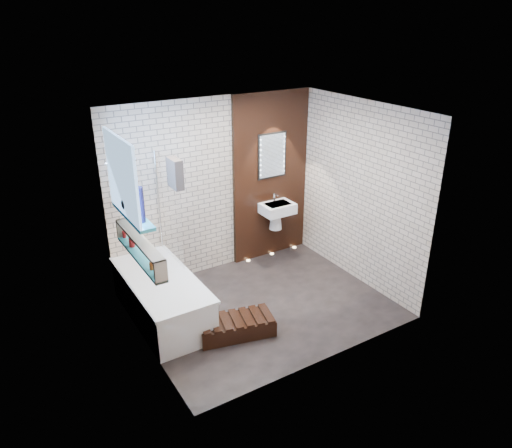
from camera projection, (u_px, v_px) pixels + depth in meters
ground at (262, 306)px, 6.53m from camera, size 3.20×3.20×0.00m
room_shell at (262, 217)px, 6.01m from camera, size 3.24×3.20×2.60m
walnut_panel at (271, 177)px, 7.45m from camera, size 1.30×0.06×2.60m
clerestory_window at (124, 185)px, 5.29m from camera, size 0.18×1.00×0.94m
display_niche at (140, 249)px, 5.43m from camera, size 0.14×1.30×0.26m
bathtub at (162, 298)px, 6.18m from camera, size 0.79×1.74×0.70m
bath_screen at (169, 209)px, 6.29m from camera, size 0.01×0.78×1.40m
towel at (175, 173)px, 5.84m from camera, size 0.11×0.28×0.37m
shower_head at (130, 160)px, 5.84m from camera, size 0.18×0.18×0.02m
washbasin at (277, 212)px, 7.50m from camera, size 0.50×0.36×0.58m
led_mirror at (272, 156)px, 7.28m from camera, size 0.50×0.02×0.70m
walnut_step at (236, 327)px, 5.92m from camera, size 0.99×0.61×0.20m
niche_bottles at (138, 248)px, 5.51m from camera, size 0.07×1.13×0.17m
sill_vases at (133, 203)px, 5.38m from camera, size 0.23×0.47×0.39m
floor_uplights at (272, 254)px, 7.92m from camera, size 0.96×0.06×0.01m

